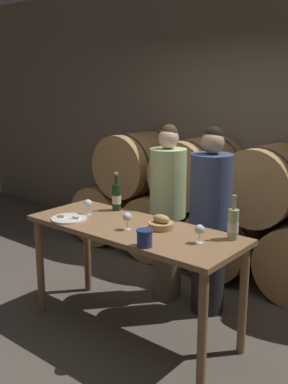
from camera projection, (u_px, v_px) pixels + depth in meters
The scene contains 14 objects.
ground_plane at pixel (134, 330), 3.68m from camera, with size 10.00×10.00×0.00m, color #564F44.
stone_wall_back at pixel (259, 118), 4.89m from camera, with size 10.00×0.12×3.20m.
barrel_stack at pixel (230, 211), 4.70m from camera, with size 4.08×0.85×1.41m.
tasting_table at pixel (133, 241), 3.50m from camera, with size 1.77×0.68×0.89m.
person_left at pixel (168, 212), 4.10m from camera, with size 0.33×0.33×1.62m.
person_right at pixel (210, 221), 3.83m from camera, with size 0.35×0.35×1.63m.
wine_bottle_red at pixel (116, 197), 3.89m from camera, with size 0.08×0.08×0.34m.
wine_bottle_white at pixel (233, 224), 3.17m from camera, with size 0.08×0.08×0.32m.
blue_crock at pixel (145, 237), 3.04m from camera, with size 0.12×0.12×0.12m.
bread_basket at pixel (161, 223), 3.41m from camera, with size 0.19×0.19×0.11m.
cheese_plate at pixel (69, 218), 3.65m from camera, with size 0.29×0.29×0.04m.
wine_glass_far_left at pixel (88, 204), 3.76m from camera, with size 0.07×0.07×0.13m.
wine_glass_left at pixel (127, 218), 3.38m from camera, with size 0.07×0.07×0.13m.
wine_glass_center at pixel (200, 230), 3.09m from camera, with size 0.07×0.07×0.13m.
Camera 1 is at (2.17, -2.50, 1.98)m, focal length 42.00 mm.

